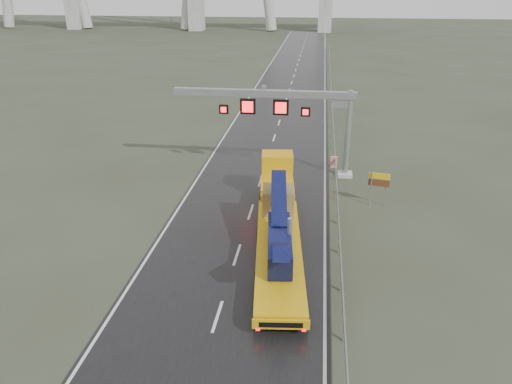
# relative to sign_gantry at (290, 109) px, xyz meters

# --- Properties ---
(ground) EXTENTS (400.00, 400.00, 0.00)m
(ground) POSITION_rel_sign_gantry_xyz_m (-2.10, -17.99, -5.61)
(ground) COLOR #323726
(ground) RESTS_ON ground
(road) EXTENTS (11.00, 200.00, 0.02)m
(road) POSITION_rel_sign_gantry_xyz_m (-2.10, 22.01, -5.60)
(road) COLOR black
(road) RESTS_ON ground
(guardrail) EXTENTS (0.20, 140.00, 1.40)m
(guardrail) POSITION_rel_sign_gantry_xyz_m (4.00, 12.01, -4.91)
(guardrail) COLOR slate
(guardrail) RESTS_ON ground
(sign_gantry) EXTENTS (14.90, 1.20, 7.42)m
(sign_gantry) POSITION_rel_sign_gantry_xyz_m (0.00, 0.00, 0.00)
(sign_gantry) COLOR #A0A09B
(sign_gantry) RESTS_ON ground
(heavy_haul_truck) EXTENTS (4.23, 17.64, 4.11)m
(heavy_haul_truck) POSITION_rel_sign_gantry_xyz_m (0.10, -11.01, -4.02)
(heavy_haul_truck) COLOR #C8940B
(heavy_haul_truck) RESTS_ON ground
(exit_sign_pair) EXTENTS (1.49, 0.37, 2.58)m
(exit_sign_pair) POSITION_rel_sign_gantry_xyz_m (6.90, -5.67, -3.81)
(exit_sign_pair) COLOR gray
(exit_sign_pair) RESTS_ON ground
(striped_barrier) EXTENTS (0.60, 0.33, 1.00)m
(striped_barrier) POSITION_rel_sign_gantry_xyz_m (3.90, 1.95, -5.11)
(striped_barrier) COLOR red
(striped_barrier) RESTS_ON ground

